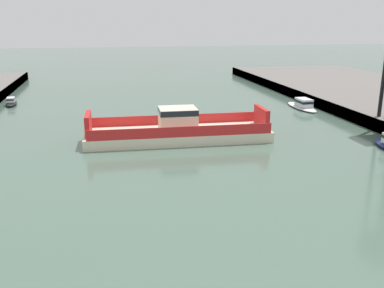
{
  "coord_description": "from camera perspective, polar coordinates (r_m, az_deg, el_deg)",
  "views": [
    {
      "loc": [
        -7.55,
        -10.23,
        12.76
      ],
      "look_at": [
        0.0,
        25.69,
        2.0
      ],
      "focal_mm": 39.91,
      "sensor_mm": 36.0,
      "label": 1
    }
  ],
  "objects": [
    {
      "name": "chain_ferry",
      "position": [
        46.64,
        -1.9,
        1.84
      ],
      "size": [
        20.2,
        6.62,
        3.59
      ],
      "color": "beige",
      "rests_on": "ground"
    },
    {
      "name": "moored_boat_mid_left",
      "position": [
        65.51,
        14.58,
        5.11
      ],
      "size": [
        2.51,
        8.01,
        1.56
      ],
      "color": "white",
      "rests_on": "ground"
    },
    {
      "name": "moored_boat_mid_right",
      "position": [
        71.61,
        -23.0,
        5.16
      ],
      "size": [
        1.84,
        4.98,
        1.27
      ],
      "color": "black",
      "rests_on": "ground"
    }
  ]
}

